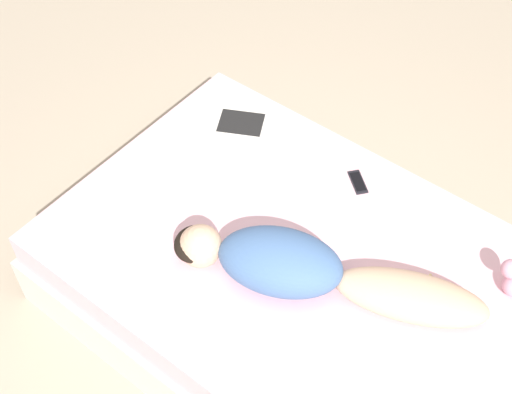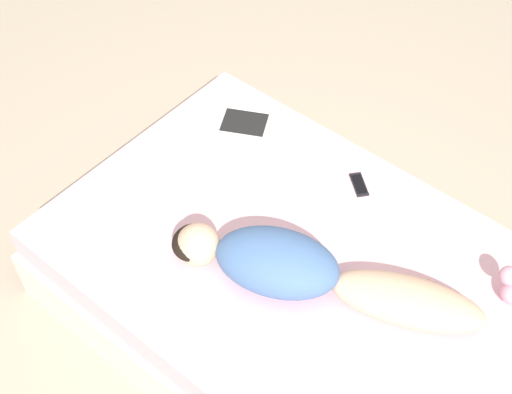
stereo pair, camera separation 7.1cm
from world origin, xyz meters
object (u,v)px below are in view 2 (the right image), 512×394
Objects in this scene: open_magazine at (239,140)px; cell_phone at (359,185)px; person at (304,271)px; coffee_mug at (420,290)px.

open_magazine is 0.67m from cell_phone.
open_magazine and cell_phone have the same top height.
person is 0.51m from coffee_mug.
open_magazine is 1.24m from coffee_mug.
open_magazine is 5.76× the size of coffee_mug.
coffee_mug is (0.28, -0.42, -0.06)m from person.
person is 0.94m from open_magazine.
coffee_mug reaches higher than cell_phone.
coffee_mug is (-0.22, -1.22, 0.04)m from open_magazine.
open_magazine is 4.12× the size of cell_phone.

